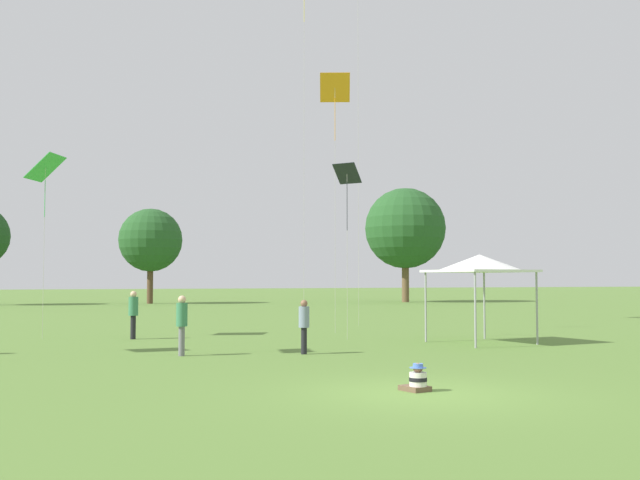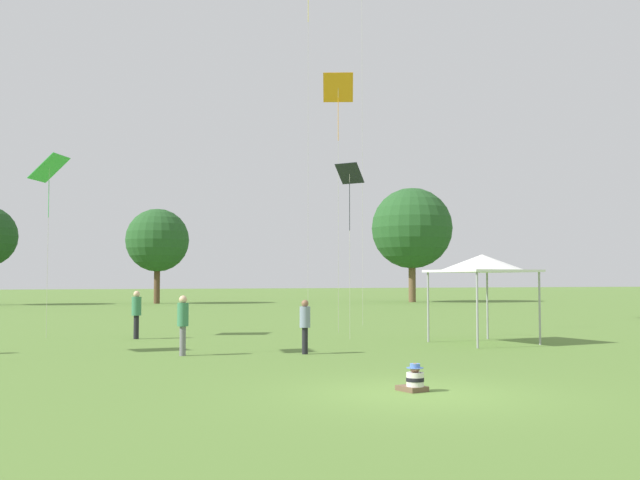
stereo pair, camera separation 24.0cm
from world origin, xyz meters
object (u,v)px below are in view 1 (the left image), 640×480
Objects in this scene: person_standing_3 at (182,319)px; distant_tree_0 at (151,240)px; kite_1 at (347,178)px; kite_5 at (45,170)px; kite_3 at (335,93)px; person_standing_4 at (304,322)px; distant_tree_1 at (405,228)px; seated_toddler at (417,380)px; person_standing_0 at (133,310)px; canopy_tent at (480,264)px.

distant_tree_0 reaches higher than person_standing_3.
kite_5 reaches higher than kite_1.
person_standing_3 is 0.16× the size of kite_3.
kite_3 is at bearing 147.78° from person_standing_4.
person_standing_4 is 12.46m from kite_3.
distant_tree_1 reaches higher than kite_1.
kite_1 reaches higher than seated_toddler.
distant_tree_1 is at bearing 86.67° from person_standing_3.
person_standing_0 is 6.21m from kite_5.
seated_toddler is 15.31m from person_standing_0.
distant_tree_0 is (5.67, 39.11, 4.53)m from person_standing_0.
distant_tree_1 is at bearing -107.86° from person_standing_0.
canopy_tent is at bearing 34.40° from person_standing_3.
distant_tree_1 is at bearing -54.72° from kite_3.
person_standing_3 is at bearing -123.96° from distant_tree_1.
person_standing_0 is (-3.83, 14.80, 0.83)m from seated_toddler.
kite_5 reaches higher than person_standing_3.
distant_tree_1 reaches higher than seated_toddler.
person_standing_0 is at bearing 69.34° from kite_3.
person_standing_0 is 12.50m from canopy_tent.
kite_5 is at bearing 61.15° from kite_3.
seated_toddler is at bearing -91.95° from distant_tree_0.
distant_tree_0 is at bearing 114.35° from person_standing_3.
person_standing_0 is 39.77m from distant_tree_0.
distant_tree_1 reaches higher than distant_tree_0.
distant_tree_1 reaches higher than person_standing_3.
distant_tree_0 is (-1.59, 41.95, -0.28)m from kite_1.
kite_5 is 0.81× the size of distant_tree_0.
kite_3 is at bearing 60.70° from seated_toddler.
distant_tree_0 is (-5.27, 44.94, 2.88)m from canopy_tent.
kite_5 is at bearing 73.37° from kite_1.
kite_5 reaches higher than seated_toddler.
distant_tree_0 is at bearing -76.89° from person_standing_0.
kite_1 is 0.60× the size of kite_3.
kite_5 is (-6.93, 16.22, 6.02)m from seated_toddler.
person_standing_3 is 0.25× the size of kite_5.
distant_tree_1 is at bearing -151.18° from kite_5.
distant_tree_1 is (23.14, -3.81, 1.35)m from distant_tree_0.
kite_3 is at bearing -155.34° from person_standing_0.
canopy_tent is at bearing 173.27° from person_standing_0.
canopy_tent is 0.31× the size of kite_3.
distant_tree_0 is at bearing 7.91° from kite_1.
canopy_tent is at bearing -83.32° from distant_tree_0.
canopy_tent is at bearing 96.84° from person_standing_4.
canopy_tent is at bearing -179.58° from kite_3.
person_standing_4 is (4.08, -7.25, -0.10)m from person_standing_0.
canopy_tent is (7.11, 8.96, 2.49)m from seated_toddler.
person_standing_3 is 50.75m from distant_tree_1.
distant_tree_0 reaches higher than person_standing_0.
canopy_tent is 9.96m from kite_3.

